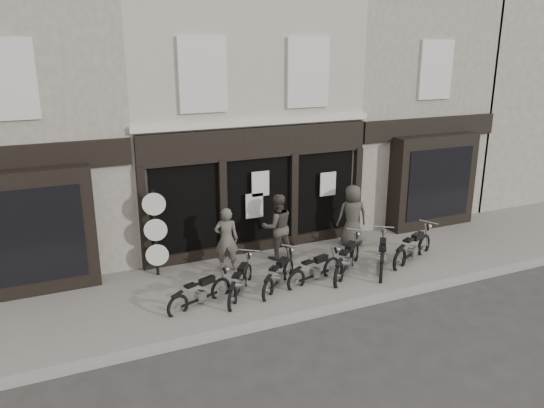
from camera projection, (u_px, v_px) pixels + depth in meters
name	position (u px, v px, depth m)	size (l,w,h in m)	color
ground_plane	(303.00, 292.00, 13.82)	(90.00, 90.00, 0.00)	#2D2B28
pavement	(288.00, 276.00, 14.58)	(30.00, 4.20, 0.12)	slate
kerb	(327.00, 310.00, 12.71)	(30.00, 0.25, 0.13)	gray
central_building	(223.00, 110.00, 17.84)	(7.30, 6.22, 8.34)	#A7A18F
neighbour_left	(16.00, 122.00, 15.30)	(5.60, 6.73, 8.34)	#A19A88
neighbour_right	(381.00, 103.00, 20.32)	(5.60, 6.73, 8.34)	#A19A88
filler_right	(531.00, 94.00, 23.61)	(11.00, 6.00, 8.20)	#A19A88
motorcycle_0	(201.00, 295.00, 12.82)	(1.81, 0.93, 0.91)	black
motorcycle_1	(241.00, 284.00, 13.35)	(1.42, 1.76, 0.98)	black
motorcycle_2	(279.00, 277.00, 13.78)	(1.62, 1.52, 0.96)	black
motorcycle_3	(315.00, 272.00, 14.12)	(1.89, 0.81, 0.93)	black
motorcycle_4	(347.00, 262.00, 14.58)	(1.85, 1.72, 1.09)	black
motorcycle_5	(382.00, 258.00, 14.91)	(1.53, 1.89, 1.05)	black
motorcycle_6	(413.00, 250.00, 15.48)	(2.08, 1.21, 1.07)	black
man_left	(226.00, 239.00, 14.63)	(0.66, 0.43, 1.81)	#4F4941
man_centre	(277.00, 227.00, 15.43)	(0.95, 0.74, 1.96)	#403933
man_right	(352.00, 215.00, 16.49)	(0.95, 0.62, 1.94)	#39352F
advert_sign_post	(156.00, 237.00, 14.21)	(0.61, 0.40, 2.55)	black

